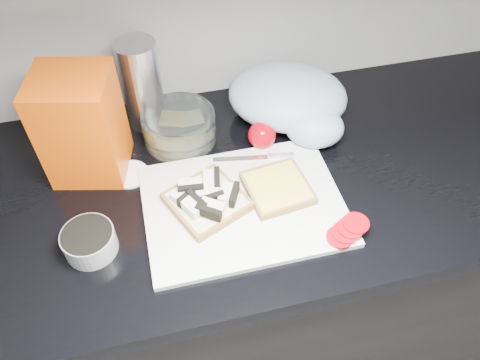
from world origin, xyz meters
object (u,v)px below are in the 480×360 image
glass_bowl (179,127)px  steel_canister (142,85)px  bread_bag (82,126)px  cutting_board (243,205)px

glass_bowl → steel_canister: steel_canister is taller
glass_bowl → bread_bag: bread_bag is taller
glass_bowl → bread_bag: 0.22m
cutting_board → glass_bowl: glass_bowl is taller
bread_bag → steel_canister: bearing=55.7°
glass_bowl → steel_canister: (-0.07, 0.08, 0.07)m
steel_canister → cutting_board: bearing=-62.8°
cutting_board → glass_bowl: (-0.09, 0.23, 0.03)m
glass_bowl → bread_bag: (-0.20, -0.04, 0.08)m
steel_canister → bread_bag: bearing=-137.5°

